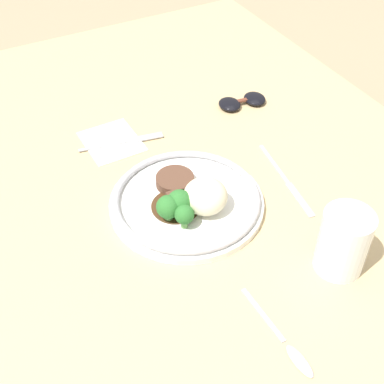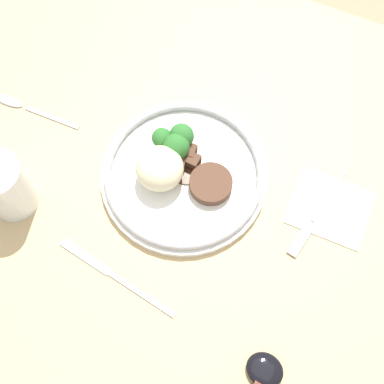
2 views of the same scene
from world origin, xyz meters
TOP-DOWN VIEW (x-y plane):
  - ground_plane at (0.00, 0.00)m, footprint 8.00×8.00m
  - dining_table at (0.00, 0.00)m, footprint 1.36×0.95m
  - napkin at (-0.20, -0.09)m, footprint 0.12×0.11m
  - plate at (0.04, -0.05)m, footprint 0.27×0.27m
  - juice_glass at (0.26, 0.10)m, footprint 0.08×0.08m
  - fork at (-0.18, -0.06)m, footprint 0.04×0.17m
  - knife at (0.06, 0.15)m, footprint 0.21×0.04m
  - spoon at (0.34, -0.05)m, footprint 0.16×0.02m
  - sunglasses at (-0.19, 0.21)m, footprint 0.07×0.11m

SIDE VIEW (x-z plane):
  - ground_plane at x=0.00m, z-range 0.00..0.00m
  - dining_table at x=0.00m, z-range 0.00..0.04m
  - napkin at x=-0.20m, z-range 0.04..0.05m
  - knife at x=0.06m, z-range 0.04..0.05m
  - spoon at x=0.34m, z-range 0.04..0.05m
  - fork at x=-0.18m, z-range 0.05..0.05m
  - sunglasses at x=-0.19m, z-range 0.04..0.06m
  - plate at x=0.04m, z-range 0.03..0.10m
  - juice_glass at x=0.26m, z-range 0.04..0.14m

